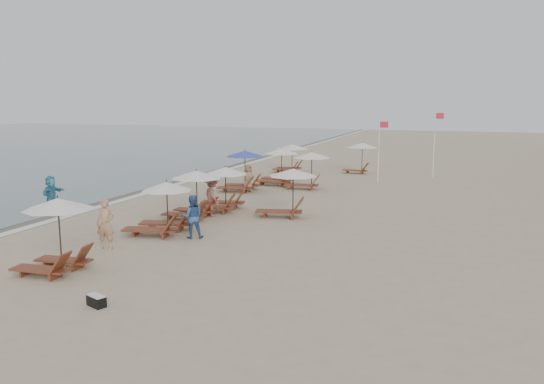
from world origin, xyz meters
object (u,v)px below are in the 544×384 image
(lounger_station_0, at_px, (55,235))
(inland_station_1, at_px, (307,167))
(waterline_walker, at_px, (51,193))
(flag_pole_near, at_px, (379,147))
(inland_station_2, at_px, (360,153))
(beachgoer_near, at_px, (105,224))
(lounger_station_2, at_px, (192,194))
(lounger_station_5, at_px, (277,168))
(beachgoer_mid_b, at_px, (212,196))
(lounger_station_6, at_px, (290,157))
(duffel_bag, at_px, (96,300))
(beachgoer_mid_a, at_px, (192,217))
(lounger_station_4, at_px, (241,172))
(lounger_station_1, at_px, (161,211))
(lounger_station_3, at_px, (220,191))
(inland_station_0, at_px, (286,189))
(beachgoer_far_b, at_px, (248,178))

(lounger_station_0, xyz_separation_m, inland_station_1, (2.88, 18.09, 0.15))
(waterline_walker, relative_size, flag_pole_near, 0.41)
(inland_station_2, bearing_deg, beachgoer_near, -101.39)
(lounger_station_2, bearing_deg, inland_station_2, 76.55)
(lounger_station_5, xyz_separation_m, beachgoer_mid_b, (0.29, -9.94, -0.10))
(lounger_station_6, distance_m, duffel_bag, 27.43)
(beachgoer_mid_a, bearing_deg, flag_pole_near, -132.86)
(beachgoer_near, bearing_deg, lounger_station_0, -98.50)
(lounger_station_6, relative_size, beachgoer_mid_a, 1.53)
(lounger_station_4, bearing_deg, lounger_station_5, 69.05)
(lounger_station_1, bearing_deg, lounger_station_3, 87.01)
(lounger_station_2, height_order, beachgoer_mid_b, lounger_station_2)
(lounger_station_1, distance_m, inland_station_1, 12.82)
(lounger_station_4, height_order, inland_station_1, lounger_station_4)
(lounger_station_1, bearing_deg, inland_station_1, 78.95)
(lounger_station_2, xyz_separation_m, beachgoer_near, (-0.48, -5.69, -0.18))
(lounger_station_3, xyz_separation_m, inland_station_1, (2.19, 7.55, 0.38))
(waterline_walker, xyz_separation_m, duffel_bag, (9.90, -9.62, -0.70))
(lounger_station_2, bearing_deg, lounger_station_4, 96.37)
(lounger_station_3, xyz_separation_m, beachgoer_mid_b, (0.19, -1.28, -0.05))
(lounger_station_5, height_order, lounger_station_6, lounger_station_5)
(lounger_station_4, relative_size, flag_pole_near, 0.65)
(waterline_walker, bearing_deg, flag_pole_near, -49.80)
(lounger_station_1, xyz_separation_m, lounger_station_5, (0.17, 13.69, 0.09))
(lounger_station_4, xyz_separation_m, beachgoer_near, (0.38, -13.32, -0.19))
(lounger_station_3, xyz_separation_m, beachgoer_near, (-0.90, -7.74, -0.04))
(lounger_station_1, xyz_separation_m, beachgoer_near, (-0.64, -2.71, -0.00))
(lounger_station_4, distance_m, beachgoer_near, 13.32)
(lounger_station_3, bearing_deg, inland_station_0, -5.93)
(lounger_station_6, xyz_separation_m, inland_station_0, (4.72, -15.06, 0.15))
(inland_station_2, distance_m, flag_pole_near, 4.41)
(lounger_station_2, height_order, beachgoer_near, lounger_station_2)
(lounger_station_5, distance_m, beachgoer_near, 16.42)
(lounger_station_6, bearing_deg, lounger_station_2, -87.26)
(lounger_station_0, xyz_separation_m, waterline_walker, (-6.93, 7.68, -0.34))
(beachgoer_near, distance_m, beachgoer_far_b, 13.20)
(lounger_station_0, bearing_deg, beachgoer_mid_a, 69.61)
(lounger_station_0, relative_size, beachgoer_far_b, 1.50)
(beachgoer_mid_a, bearing_deg, lounger_station_0, 41.57)
(lounger_station_6, relative_size, inland_station_1, 0.94)
(lounger_station_4, bearing_deg, waterline_walker, -126.92)
(lounger_station_0, relative_size, flag_pole_near, 0.59)
(inland_station_2, xyz_separation_m, beachgoer_mid_b, (-3.62, -16.94, -0.56))
(waterline_walker, height_order, flag_pole_near, flag_pole_near)
(lounger_station_2, distance_m, duffel_bag, 10.82)
(lounger_station_2, relative_size, beachgoer_mid_a, 1.53)
(inland_station_1, bearing_deg, lounger_station_3, -106.20)
(inland_station_1, xyz_separation_m, beachgoer_mid_b, (-2.00, -8.83, -0.42))
(lounger_station_6, xyz_separation_m, inland_station_1, (3.42, -7.15, 0.20))
(lounger_station_0, height_order, beachgoer_mid_b, lounger_station_0)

